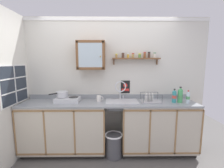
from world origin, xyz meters
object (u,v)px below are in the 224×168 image
(saucepan, at_px, (62,94))
(mug, at_px, (99,99))
(bottle_soda_green_1, at_px, (180,95))
(bottle_water_clear_2, at_px, (188,97))
(hot_plate_stove, at_px, (68,100))
(bottle_detergent_teal_0, at_px, (174,96))
(sink, at_px, (122,102))
(trash_bin, at_px, (114,145))
(wall_cabinet, at_px, (91,55))
(warning_sign, at_px, (125,87))
(dish_rack, at_px, (150,100))

(saucepan, height_order, mug, saucepan)
(bottle_soda_green_1, xyz_separation_m, bottle_water_clear_2, (0.11, -0.06, -0.02))
(hot_plate_stove, distance_m, bottle_water_clear_2, 2.10)
(bottle_detergent_teal_0, distance_m, bottle_soda_green_1, 0.11)
(hot_plate_stove, distance_m, mug, 0.56)
(sink, height_order, trash_bin, sink)
(bottle_water_clear_2, height_order, wall_cabinet, wall_cabinet)
(sink, relative_size, bottle_water_clear_2, 2.53)
(sink, distance_m, warning_sign, 0.34)
(hot_plate_stove, bearing_deg, mug, 2.86)
(sink, relative_size, bottle_detergent_teal_0, 2.35)
(saucepan, bearing_deg, trash_bin, -11.31)
(bottle_water_clear_2, bearing_deg, bottle_soda_green_1, 152.82)
(bottle_soda_green_1, xyz_separation_m, warning_sign, (-0.93, 0.32, 0.10))
(saucepan, xyz_separation_m, dish_rack, (1.58, -0.01, -0.10))
(bottle_soda_green_1, relative_size, trash_bin, 0.66)
(hot_plate_stove, xyz_separation_m, bottle_soda_green_1, (1.99, -0.05, 0.08))
(saucepan, height_order, bottle_soda_green_1, bottle_soda_green_1)
(hot_plate_stove, relative_size, saucepan, 1.48)
(mug, xyz_separation_m, warning_sign, (0.50, 0.24, 0.17))
(dish_rack, relative_size, trash_bin, 0.83)
(bottle_soda_green_1, relative_size, mug, 2.26)
(mug, distance_m, warning_sign, 0.58)
(sink, xyz_separation_m, mug, (-0.41, -0.01, 0.06))
(bottle_detergent_teal_0, distance_m, warning_sign, 0.90)
(saucepan, distance_m, wall_cabinet, 0.87)
(saucepan, bearing_deg, bottle_water_clear_2, -3.27)
(dish_rack, bearing_deg, mug, 178.85)
(bottle_soda_green_1, height_order, wall_cabinet, wall_cabinet)
(bottle_detergent_teal_0, bearing_deg, mug, 176.56)
(trash_bin, bearing_deg, bottle_water_clear_2, 2.58)
(bottle_detergent_teal_0, xyz_separation_m, bottle_water_clear_2, (0.22, -0.05, -0.01))
(bottle_detergent_teal_0, distance_m, bottle_water_clear_2, 0.22)
(bottle_water_clear_2, height_order, mug, bottle_water_clear_2)
(mug, bearing_deg, sink, 0.97)
(hot_plate_stove, xyz_separation_m, trash_bin, (0.82, -0.16, -0.77))
(mug, bearing_deg, saucepan, -179.23)
(warning_sign, bearing_deg, mug, -154.03)
(wall_cabinet, distance_m, trash_bin, 1.64)
(bottle_detergent_teal_0, height_order, bottle_water_clear_2, bottle_detergent_teal_0)
(bottle_detergent_teal_0, xyz_separation_m, dish_rack, (-0.41, 0.06, -0.07))
(trash_bin, bearing_deg, saucepan, 168.69)
(saucepan, xyz_separation_m, warning_sign, (1.15, 0.25, 0.08))
(wall_cabinet, bearing_deg, bottle_detergent_teal_0, -7.56)
(sink, bearing_deg, bottle_soda_green_1, -4.73)
(hot_plate_stove, distance_m, saucepan, 0.14)
(sink, height_order, bottle_soda_green_1, sink)
(bottle_detergent_teal_0, relative_size, warning_sign, 0.99)
(bottle_soda_green_1, distance_m, bottle_water_clear_2, 0.13)
(bottle_water_clear_2, relative_size, wall_cabinet, 0.45)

